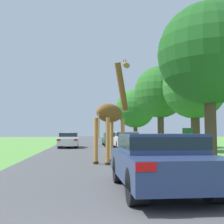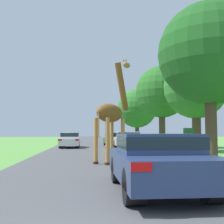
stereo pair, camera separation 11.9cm
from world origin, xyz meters
The scene contains 11 objects.
road centered at (0.00, 30.00, 0.00)m, with size 7.77×120.00×0.00m.
giraffe_near_road centered at (0.37, 10.93, 2.26)m, with size 2.07×2.38×5.09m.
car_lead_maroon centered at (0.90, 4.73, 0.74)m, with size 1.95×4.11×1.35m.
car_queue_right centered at (2.55, 20.81, 0.77)m, with size 1.90×4.24×1.43m.
car_queue_left centered at (-2.25, 23.74, 0.74)m, with size 1.71×4.43×1.40m.
car_far_ahead centered at (2.05, 26.68, 0.72)m, with size 1.94×4.76×1.33m.
tree_left_edge centered at (5.38, 31.88, 4.27)m, with size 4.75×4.75×6.66m.
tree_centre_back centered at (6.14, 23.32, 5.07)m, with size 4.81×4.81×7.52m.
tree_right_cluster centered at (5.38, 11.55, 5.34)m, with size 5.16×5.16×7.95m.
tree_far_right centered at (7.02, 17.45, 4.60)m, with size 4.56×4.56×6.92m.
sign_post centered at (5.79, 15.72, 1.16)m, with size 0.70×0.08×1.66m.
Camera 2 is at (-0.80, -1.88, 1.40)m, focal length 45.00 mm.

